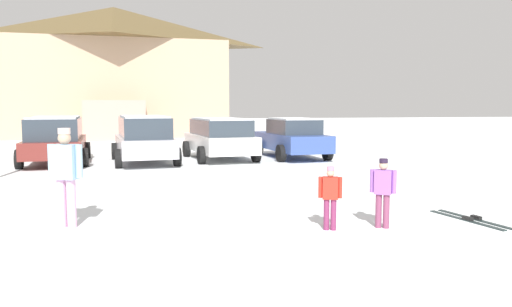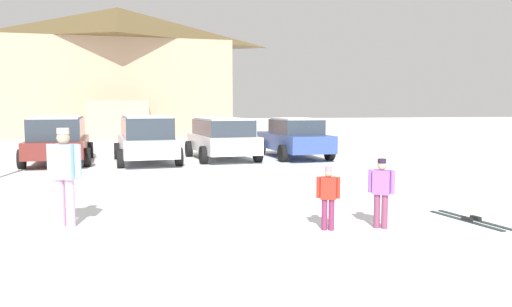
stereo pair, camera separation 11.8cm
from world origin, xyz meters
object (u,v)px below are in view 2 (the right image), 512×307
object	(u,v)px
parked_silver_wagon	(146,137)
pair_of_skis	(470,220)
skier_child_in_red_jacket	(328,194)
parked_maroon_van	(58,138)
ski_lodge	(119,71)
skier_adult_in_blue_parka	(64,171)
skier_child_in_purple_jacket	(381,189)
parked_white_suv	(222,137)
parked_blue_hatchback	(294,137)

from	to	relation	value
parked_silver_wagon	pair_of_skis	world-z (taller)	parked_silver_wagon
parked_silver_wagon	skier_child_in_red_jacket	size ratio (longest dim) A/B	4.64
parked_maroon_van	parked_silver_wagon	distance (m)	3.11
ski_lodge	skier_adult_in_blue_parka	size ratio (longest dim) A/B	9.16
skier_adult_in_blue_parka	skier_child_in_purple_jacket	world-z (taller)	skier_adult_in_blue_parka
skier_child_in_red_jacket	skier_child_in_purple_jacket	size ratio (longest dim) A/B	0.90
skier_child_in_red_jacket	parked_white_suv	bearing A→B (deg)	90.07
parked_maroon_van	skier_child_in_red_jacket	size ratio (longest dim) A/B	4.68
parked_blue_hatchback	pair_of_skis	world-z (taller)	parked_blue_hatchback
skier_adult_in_blue_parka	parked_blue_hatchback	bearing A→B (deg)	54.87
parked_blue_hatchback	skier_child_in_red_jacket	xyz separation A→B (m)	(-2.87, -11.26, -0.21)
parked_white_suv	pair_of_skis	xyz separation A→B (m)	(2.72, -11.22, -0.85)
parked_white_suv	skier_child_in_purple_jacket	distance (m)	11.41
ski_lodge	skier_child_in_red_jacket	distance (m)	28.90
parked_silver_wagon	pair_of_skis	size ratio (longest dim) A/B	2.85
parked_blue_hatchback	skier_child_in_purple_jacket	distance (m)	11.50
skier_child_in_red_jacket	skier_child_in_purple_jacket	distance (m)	0.91
ski_lodge	parked_white_suv	size ratio (longest dim) A/B	3.33
parked_white_suv	pair_of_skis	distance (m)	11.57
parked_silver_wagon	parked_blue_hatchback	distance (m)	5.74
ski_lodge	skier_child_in_red_jacket	xyz separation A→B (m)	(4.52, -28.28, -3.84)
ski_lodge	pair_of_skis	world-z (taller)	ski_lodge
parked_silver_wagon	parked_blue_hatchback	xyz separation A→B (m)	(5.73, 0.44, -0.11)
skier_child_in_purple_jacket	skier_child_in_red_jacket	bearing A→B (deg)	175.75
parked_silver_wagon	skier_child_in_purple_jacket	size ratio (longest dim) A/B	4.17
skier_adult_in_blue_parka	skier_child_in_purple_jacket	distance (m)	5.29
ski_lodge	parked_white_suv	distance (m)	17.93
parked_maroon_van	skier_child_in_red_jacket	xyz separation A→B (m)	(5.91, -11.36, -0.31)
pair_of_skis	ski_lodge	bearing A→B (deg)	104.37
parked_maroon_van	parked_blue_hatchback	size ratio (longest dim) A/B	1.08
parked_white_suv	parked_blue_hatchback	distance (m)	2.89
parked_blue_hatchback	skier_child_in_red_jacket	bearing A→B (deg)	-104.32
skier_child_in_purple_jacket	parked_blue_hatchback	bearing A→B (deg)	80.14
ski_lodge	parked_maroon_van	distance (m)	17.35
parked_white_suv	skier_child_in_red_jacket	world-z (taller)	parked_white_suv
ski_lodge	parked_silver_wagon	distance (m)	17.89
parked_maroon_van	skier_adult_in_blue_parka	xyz separation A→B (m)	(1.69, -10.19, 0.04)
parked_silver_wagon	skier_adult_in_blue_parka	size ratio (longest dim) A/B	2.91
skier_child_in_purple_jacket	ski_lodge	bearing A→B (deg)	100.83
parked_maroon_van	skier_child_in_red_jacket	distance (m)	12.81
ski_lodge	skier_child_in_purple_jacket	size ratio (longest dim) A/B	13.13
parked_blue_hatchback	parked_maroon_van	bearing A→B (deg)	179.37
ski_lodge	parked_white_suv	world-z (taller)	ski_lodge
parked_blue_hatchback	skier_child_in_purple_jacket	bearing A→B (deg)	-99.86
parked_white_suv	pair_of_skis	size ratio (longest dim) A/B	2.69
skier_child_in_red_jacket	skier_adult_in_blue_parka	distance (m)	4.40
skier_child_in_red_jacket	ski_lodge	bearing A→B (deg)	99.08
ski_lodge	parked_maroon_van	world-z (taller)	ski_lodge
parked_blue_hatchback	parked_white_suv	bearing A→B (deg)	179.21
ski_lodge	skier_child_in_red_jacket	bearing A→B (deg)	-80.92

